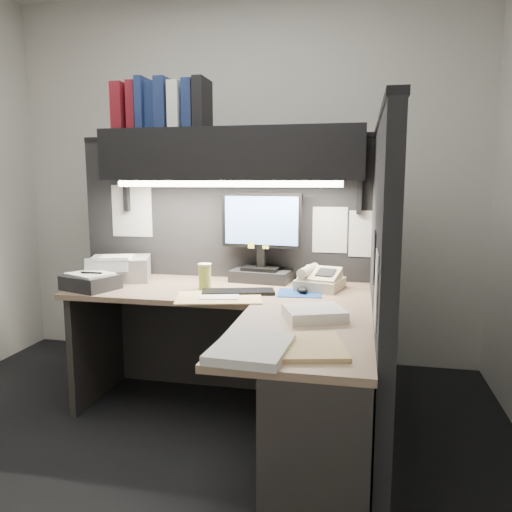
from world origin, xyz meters
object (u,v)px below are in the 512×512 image
Objects in this scene: desk at (256,377)px; coffee_cup at (205,277)px; telephone at (320,281)px; keyboard at (238,292)px; notebook_stack at (91,282)px; monitor at (261,247)px; printer at (120,269)px; overhead_shelf at (232,155)px.

coffee_cup is (-0.41, 0.53, 0.36)m from desk.
coffee_cup reaches higher than telephone.
keyboard is 1.44× the size of notebook_stack.
printer is at bearing -164.23° from monitor.
keyboard is 2.89× the size of coffee_cup.
printer reaches higher than coffee_cup.
monitor is 1.97× the size of notebook_stack.
coffee_cup is at bearing 143.93° from keyboard.
desk is 0.76m from coffee_cup.
overhead_shelf is 4.35× the size of printer.
notebook_stack is at bearing -153.92° from overhead_shelf.
notebook_stack is (-1.05, 0.39, 0.33)m from desk.
desk is 0.97m from monitor.
monitor is 0.90m from printer.
notebook_stack is at bearing -147.87° from monitor.
monitor is (0.17, 0.06, -0.55)m from overhead_shelf.
printer is (-0.88, -0.14, -0.15)m from monitor.
coffee_cup is (-0.65, -0.13, 0.02)m from telephone.
telephone is 0.70× the size of printer.
monitor is 0.42m from keyboard.
telephone is at bearing -20.15° from printer.
coffee_cup is at bearing 12.99° from notebook_stack.
overhead_shelf is at bearing 111.79° from desk.
coffee_cup is at bearing -33.17° from printer.
monitor is at bearing 171.99° from telephone.
printer is at bearing 82.97° from notebook_stack.
monitor is 2.18× the size of telephone.
printer is at bearing -174.16° from overhead_shelf.
notebook_stack is (-0.04, -0.29, -0.03)m from printer.
telephone is (0.54, -0.09, -0.72)m from overhead_shelf.
telephone reaches higher than keyboard.
monitor is at bearing 25.14° from notebook_stack.
overhead_shelf is at bearing 94.08° from keyboard.
telephone is at bearing 70.18° from desk.
printer is (-1.01, 0.68, 0.36)m from desk.
monitor is at bearing 65.20° from keyboard.
monitor is 1.02m from notebook_stack.
telephone is at bearing -9.09° from overhead_shelf.
coffee_cup is (-0.22, 0.08, 0.06)m from keyboard.
keyboard is 0.48m from telephone.
monitor is at bearing 20.71° from overhead_shelf.
desk is at bearing -53.38° from printer.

